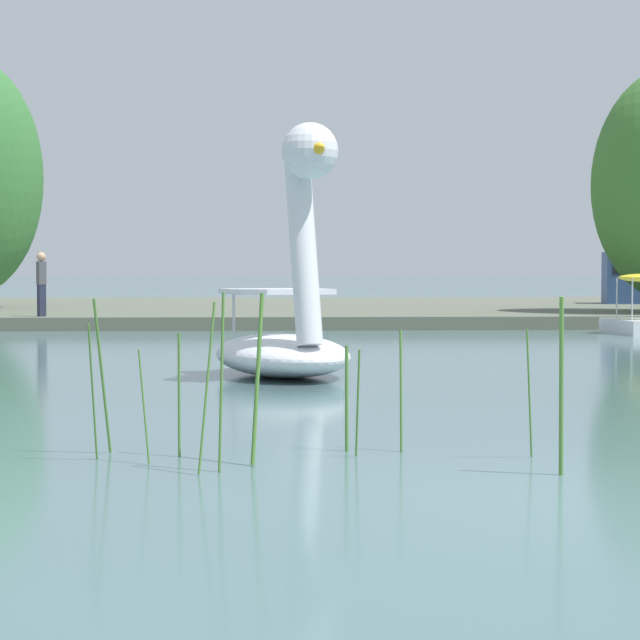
# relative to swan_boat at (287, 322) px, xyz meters

# --- Properties ---
(ground_plane) EXTENTS (689.12, 689.12, 0.00)m
(ground_plane) POSITION_rel_swan_boat_xyz_m (2.15, -9.31, -0.83)
(ground_plane) COLOR slate
(shore_bank_far) EXTENTS (110.91, 23.81, 0.36)m
(shore_bank_far) POSITION_rel_swan_boat_xyz_m (2.15, 25.51, -0.64)
(shore_bank_far) COLOR #5B6051
(shore_bank_far) RESTS_ON ground_plane
(swan_boat) EXTENTS (2.70, 3.65, 3.63)m
(swan_boat) POSITION_rel_swan_boat_xyz_m (0.00, 0.00, 0.00)
(swan_boat) COLOR white
(swan_boat) RESTS_ON ground_plane
(person_on_path) EXTENTS (0.29, 0.29, 1.73)m
(person_on_path) POSITION_rel_swan_boat_xyz_m (-6.30, 14.45, 0.48)
(person_on_path) COLOR #23283D
(person_on_path) RESTS_ON shore_bank_far
(reed_clump_foreground) EXTENTS (3.76, 1.40, 1.41)m
(reed_clump_foreground) POSITION_rel_swan_boat_xyz_m (0.02, -7.72, -0.20)
(reed_clump_foreground) COLOR #4C7F33
(reed_clump_foreground) RESTS_ON ground_plane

